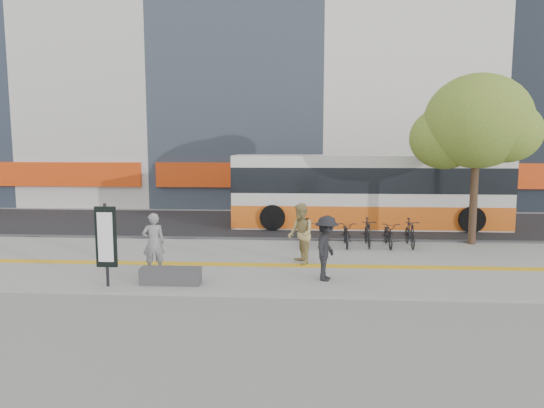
# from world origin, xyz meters

# --- Properties ---
(ground) EXTENTS (120.00, 120.00, 0.00)m
(ground) POSITION_xyz_m (0.00, 0.00, 0.00)
(ground) COLOR slate
(ground) RESTS_ON ground
(sidewalk) EXTENTS (40.00, 7.00, 0.08)m
(sidewalk) POSITION_xyz_m (0.00, 1.50, 0.04)
(sidewalk) COLOR slate
(sidewalk) RESTS_ON ground
(tactile_strip) EXTENTS (40.00, 0.45, 0.01)m
(tactile_strip) POSITION_xyz_m (0.00, 1.00, 0.09)
(tactile_strip) COLOR gold
(tactile_strip) RESTS_ON sidewalk
(street) EXTENTS (40.00, 8.00, 0.06)m
(street) POSITION_xyz_m (0.00, 9.00, 0.03)
(street) COLOR black
(street) RESTS_ON ground
(curb) EXTENTS (40.00, 0.25, 0.14)m
(curb) POSITION_xyz_m (0.00, 5.00, 0.07)
(curb) COLOR #39393B
(curb) RESTS_ON ground
(bench) EXTENTS (1.60, 0.45, 0.45)m
(bench) POSITION_xyz_m (-2.60, -1.20, 0.30)
(bench) COLOR #39393B
(bench) RESTS_ON sidewalk
(signboard) EXTENTS (0.55, 0.10, 2.20)m
(signboard) POSITION_xyz_m (-4.20, -1.51, 1.37)
(signboard) COLOR black
(signboard) RESTS_ON sidewalk
(street_tree) EXTENTS (4.40, 3.80, 6.31)m
(street_tree) POSITION_xyz_m (7.18, 4.82, 4.51)
(street_tree) COLOR #352218
(street_tree) RESTS_ON sidewalk
(bus) EXTENTS (12.05, 2.86, 3.21)m
(bus) POSITION_xyz_m (3.81, 8.50, 1.57)
(bus) COLOR beige
(bus) RESTS_ON street
(bicycle_row) EXTENTS (4.36, 1.76, 1.02)m
(bicycle_row) POSITION_xyz_m (2.85, 4.00, 0.56)
(bicycle_row) COLOR black
(bicycle_row) RESTS_ON sidewalk
(seated_woman) EXTENTS (0.74, 0.60, 1.75)m
(seated_woman) POSITION_xyz_m (-3.40, -0.05, 0.95)
(seated_woman) COLOR black
(seated_woman) RESTS_ON sidewalk
(pedestrian_tan) EXTENTS (0.96, 1.09, 1.89)m
(pedestrian_tan) POSITION_xyz_m (0.84, 1.26, 1.02)
(pedestrian_tan) COLOR #9F8D54
(pedestrian_tan) RESTS_ON sidewalk
(pedestrian_dark) EXTENTS (0.94, 1.29, 1.79)m
(pedestrian_dark) POSITION_xyz_m (1.56, -0.54, 0.97)
(pedestrian_dark) COLOR black
(pedestrian_dark) RESTS_ON sidewalk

